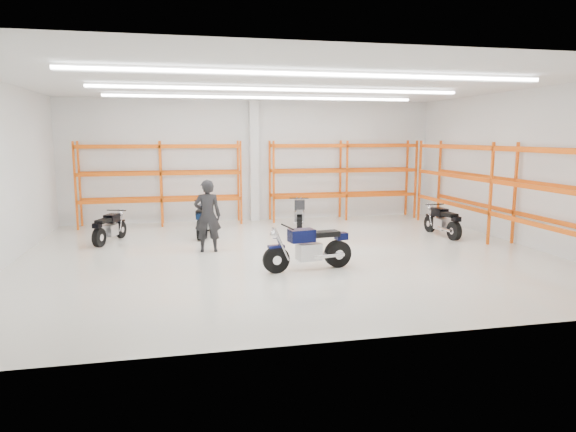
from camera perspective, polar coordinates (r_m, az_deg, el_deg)
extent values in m
plane|color=beige|center=(13.93, -0.14, -4.28)|extent=(14.00, 14.00, 0.00)
cube|color=silver|center=(19.49, -3.86, 6.16)|extent=(14.00, 0.02, 4.50)
cube|color=silver|center=(7.85, 9.06, 2.03)|extent=(14.00, 0.02, 4.50)
cube|color=silver|center=(16.54, 24.40, 4.90)|extent=(0.02, 12.00, 4.50)
cube|color=white|center=(13.63, -0.15, 14.48)|extent=(14.00, 12.00, 0.02)
cube|color=white|center=(10.72, 3.33, 15.45)|extent=(10.00, 0.22, 0.10)
cube|color=white|center=(14.11, -0.59, 13.88)|extent=(10.00, 0.22, 0.10)
cube|color=white|center=(17.05, -2.68, 13.01)|extent=(10.00, 0.22, 0.10)
cylinder|color=black|center=(11.99, -1.33, -4.89)|extent=(0.65, 0.22, 0.64)
cylinder|color=black|center=(12.59, 5.54, -4.20)|extent=(0.68, 0.29, 0.66)
cylinder|color=silver|center=(11.99, -1.33, -4.89)|extent=(0.23, 0.18, 0.21)
cylinder|color=silver|center=(12.59, 5.54, -4.20)|extent=(0.26, 0.25, 0.23)
cube|color=#090D34|center=(11.91, -1.33, -3.40)|extent=(0.40, 0.22, 0.06)
cube|color=#B7B7BC|center=(12.25, 2.34, -3.97)|extent=(0.60, 0.46, 0.40)
cube|color=#A5A5AA|center=(12.44, 4.05, -4.30)|extent=(0.75, 0.24, 0.09)
cube|color=#090D34|center=(12.09, 1.51, -2.18)|extent=(0.64, 0.45, 0.30)
cube|color=black|center=(12.33, 4.07, -1.99)|extent=(0.74, 0.42, 0.13)
cube|color=#090D34|center=(12.54, 5.92, -2.23)|extent=(0.31, 0.27, 0.17)
cylinder|color=black|center=(11.92, -0.09, -1.20)|extent=(0.15, 0.74, 0.04)
sphere|color=silver|center=(11.84, -1.53, -2.11)|extent=(0.20, 0.20, 0.20)
cylinder|color=silver|center=(12.30, 4.56, -4.45)|extent=(0.80, 0.22, 0.10)
cylinder|color=black|center=(16.92, -18.06, -1.44)|extent=(0.29, 0.54, 0.53)
cylinder|color=black|center=(15.76, -20.26, -2.26)|extent=(0.35, 0.57, 0.55)
cylinder|color=silver|center=(16.92, -18.06, -1.44)|extent=(0.18, 0.21, 0.18)
cylinder|color=silver|center=(15.76, -20.26, -2.26)|extent=(0.24, 0.25, 0.20)
cube|color=black|center=(16.88, -18.11, -0.55)|extent=(0.24, 0.35, 0.05)
cube|color=#B7B7BC|center=(16.30, -19.18, -1.50)|extent=(0.47, 0.55, 0.34)
cube|color=#A5A5AA|center=(16.02, -19.73, -2.02)|extent=(0.33, 0.62, 0.07)
cube|color=black|center=(16.38, -18.98, -0.23)|extent=(0.46, 0.58, 0.25)
cube|color=black|center=(15.95, -19.81, -0.51)|extent=(0.46, 0.65, 0.11)
cube|color=black|center=(15.64, -20.46, -0.99)|extent=(0.27, 0.29, 0.14)
cylinder|color=black|center=(16.62, -18.53, 0.60)|extent=(0.59, 0.26, 0.03)
sphere|color=silver|center=(16.87, -18.09, 0.25)|extent=(0.17, 0.17, 0.17)
cylinder|color=silver|center=(16.06, -20.24, -2.02)|extent=(0.32, 0.65, 0.08)
cylinder|color=black|center=(17.48, -8.97, -0.63)|extent=(0.24, 0.64, 0.63)
cylinder|color=black|center=(15.95, -9.66, -1.53)|extent=(0.30, 0.67, 0.65)
cylinder|color=silver|center=(17.48, -8.97, -0.63)|extent=(0.18, 0.23, 0.21)
cylinder|color=silver|center=(15.95, -9.66, -1.53)|extent=(0.25, 0.26, 0.23)
cube|color=#0A1938|center=(17.43, -8.99, 0.38)|extent=(0.22, 0.40, 0.06)
cube|color=#B7B7BC|center=(16.66, -9.32, -0.67)|extent=(0.47, 0.60, 0.40)
cube|color=#A5A5AA|center=(16.29, -9.49, -1.27)|extent=(0.26, 0.74, 0.08)
cube|color=#0A1938|center=(16.78, -9.27, 0.77)|extent=(0.45, 0.64, 0.29)
cube|color=black|center=(16.21, -9.54, 0.48)|extent=(0.43, 0.73, 0.13)
cube|color=#0A1938|center=(15.79, -9.74, -0.05)|extent=(0.28, 0.31, 0.17)
cylinder|color=black|center=(17.10, -9.14, 1.70)|extent=(0.73, 0.17, 0.04)
sphere|color=silver|center=(17.43, -9.00, 1.29)|extent=(0.20, 0.20, 0.20)
cylinder|color=silver|center=(16.27, -10.09, -1.29)|extent=(0.23, 0.79, 0.09)
cylinder|color=black|center=(18.56, 1.22, -0.05)|extent=(0.24, 0.59, 0.58)
cylinder|color=black|center=(17.12, 1.28, -0.77)|extent=(0.30, 0.62, 0.60)
cylinder|color=silver|center=(18.56, 1.22, -0.05)|extent=(0.17, 0.22, 0.19)
cylinder|color=silver|center=(17.12, 1.28, -0.77)|extent=(0.24, 0.25, 0.21)
cube|color=gray|center=(18.51, 1.22, 0.84)|extent=(0.22, 0.37, 0.06)
cube|color=#B7B7BC|center=(17.79, 1.25, -0.06)|extent=(0.45, 0.57, 0.37)
cube|color=#A5A5AA|center=(17.45, 1.27, -0.56)|extent=(0.26, 0.69, 0.08)
cube|color=gray|center=(17.91, 1.25, 1.19)|extent=(0.44, 0.60, 0.27)
cube|color=black|center=(17.38, 1.27, 0.95)|extent=(0.42, 0.69, 0.12)
cube|color=gray|center=(16.99, 1.29, 0.50)|extent=(0.26, 0.29, 0.15)
cylinder|color=black|center=(18.21, 1.24, 1.99)|extent=(0.67, 0.18, 0.03)
sphere|color=silver|center=(18.52, 1.22, 1.62)|extent=(0.18, 0.18, 0.18)
cylinder|color=silver|center=(17.41, 0.76, -0.58)|extent=(0.24, 0.73, 0.09)
cube|color=black|center=(16.84, 1.30, 1.29)|extent=(0.40, 0.43, 0.29)
cylinder|color=black|center=(17.70, 15.48, -0.83)|extent=(0.14, 0.57, 0.57)
cylinder|color=black|center=(16.52, 17.98, -1.59)|extent=(0.20, 0.59, 0.59)
cylinder|color=silver|center=(17.70, 15.48, -0.83)|extent=(0.14, 0.20, 0.19)
cylinder|color=silver|center=(16.52, 17.98, -1.59)|extent=(0.20, 0.22, 0.21)
cube|color=black|center=(17.65, 15.51, 0.08)|extent=(0.16, 0.35, 0.06)
cube|color=#B7B7BC|center=(17.06, 16.75, -0.85)|extent=(0.37, 0.51, 0.36)
cube|color=#A5A5AA|center=(16.78, 17.38, -1.37)|extent=(0.15, 0.67, 0.08)
cube|color=black|center=(17.15, 16.50, 0.42)|extent=(0.35, 0.54, 0.26)
cube|color=black|center=(16.71, 17.45, 0.16)|extent=(0.32, 0.64, 0.11)
cube|color=black|center=(16.39, 18.19, -0.31)|extent=(0.22, 0.26, 0.15)
cylinder|color=black|center=(17.39, 15.98, 1.25)|extent=(0.66, 0.07, 0.03)
sphere|color=silver|center=(17.65, 15.49, 0.88)|extent=(0.18, 0.18, 0.18)
cylinder|color=silver|center=(16.67, 17.01, -1.42)|extent=(0.12, 0.71, 0.08)
imported|color=black|center=(14.25, -8.93, 0.02)|extent=(0.77, 0.54, 2.00)
cube|color=white|center=(19.31, -3.78, 6.14)|extent=(0.32, 0.32, 4.50)
cube|color=#F04F04|center=(19.51, -22.14, 3.32)|extent=(0.07, 0.07, 3.00)
cube|color=#F04F04|center=(18.72, -22.55, 3.09)|extent=(0.07, 0.07, 3.00)
cube|color=#F04F04|center=(19.22, -13.88, 3.64)|extent=(0.07, 0.07, 3.00)
cube|color=#F04F04|center=(18.43, -13.95, 3.42)|extent=(0.07, 0.07, 3.00)
cube|color=#F04F04|center=(19.35, -5.55, 3.89)|extent=(0.07, 0.07, 3.00)
cube|color=#F04F04|center=(18.55, -5.26, 3.68)|extent=(0.07, 0.07, 3.00)
cube|color=#F04F04|center=(19.28, -13.82, 1.98)|extent=(5.60, 0.07, 0.12)
cube|color=#F04F04|center=(18.49, -13.88, 1.69)|extent=(5.60, 0.07, 0.12)
cube|color=#F04F04|center=(19.19, -13.92, 4.76)|extent=(5.60, 0.07, 0.12)
cube|color=#F04F04|center=(18.40, -13.99, 4.58)|extent=(5.60, 0.07, 0.12)
cube|color=#F04F04|center=(19.15, -14.03, 7.55)|extent=(5.60, 0.07, 0.12)
cube|color=#F04F04|center=(18.35, -14.10, 7.50)|extent=(5.60, 0.07, 0.12)
cube|color=#F04F04|center=(19.52, -2.04, 3.97)|extent=(0.07, 0.07, 3.00)
cube|color=#F04F04|center=(18.74, -1.60, 3.77)|extent=(0.07, 0.07, 3.00)
cube|color=#F04F04|center=(20.20, 5.82, 4.10)|extent=(0.07, 0.07, 3.00)
cube|color=#F04F04|center=(19.45, 6.55, 3.90)|extent=(0.07, 0.07, 3.00)
cube|color=#F04F04|center=(21.23, 13.04, 4.15)|extent=(0.07, 0.07, 3.00)
cube|color=#F04F04|center=(20.52, 13.99, 3.95)|extent=(0.07, 0.07, 3.00)
cube|color=#F04F04|center=(20.26, 5.80, 2.51)|extent=(5.60, 0.07, 0.12)
cube|color=#F04F04|center=(19.50, 6.52, 2.25)|extent=(5.60, 0.07, 0.12)
cube|color=#F04F04|center=(20.17, 5.84, 5.16)|extent=(5.60, 0.07, 0.12)
cube|color=#F04F04|center=(19.42, 6.57, 5.00)|extent=(5.60, 0.07, 0.12)
cube|color=#F04F04|center=(20.14, 5.88, 7.82)|extent=(5.60, 0.07, 0.12)
cube|color=#F04F04|center=(19.38, 6.62, 7.77)|extent=(5.60, 0.07, 0.12)
cube|color=#F04F04|center=(16.53, 23.90, 2.32)|extent=(0.07, 0.07, 3.00)
cube|color=#F04F04|center=(16.07, 21.59, 2.29)|extent=(0.07, 0.07, 3.00)
cube|color=#F04F04|center=(20.32, 16.44, 3.81)|extent=(0.07, 0.07, 3.00)
cube|color=#F04F04|center=(19.95, 14.42, 3.80)|extent=(0.07, 0.07, 3.00)
cube|color=#F04F04|center=(16.59, 23.78, 0.39)|extent=(0.07, 9.00, 0.12)
cube|color=#F04F04|center=(16.14, 21.47, 0.31)|extent=(0.07, 9.00, 0.12)
cube|color=#F04F04|center=(16.49, 23.98, 3.61)|extent=(0.07, 9.00, 0.12)
cube|color=#F04F04|center=(16.03, 21.66, 3.62)|extent=(0.07, 9.00, 0.12)
cube|color=#F04F04|center=(16.45, 24.19, 6.86)|extent=(0.07, 9.00, 0.12)
cube|color=#F04F04|center=(15.99, 21.86, 6.97)|extent=(0.07, 9.00, 0.12)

